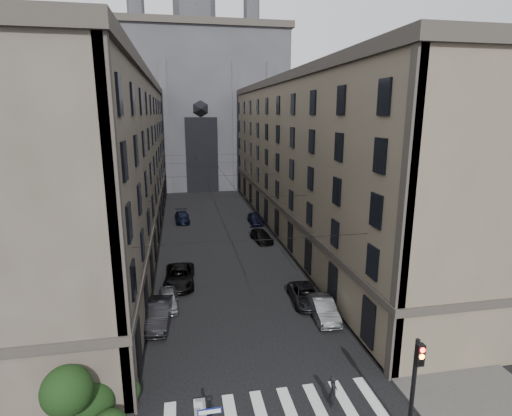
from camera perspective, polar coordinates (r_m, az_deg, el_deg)
sidewalk_left at (r=50.46m, az=-17.58°, el=-4.14°), size 7.00×80.00×0.15m
sidewalk_right at (r=52.18m, az=5.97°, el=-2.99°), size 7.00×80.00×0.15m
zebra_crossing at (r=22.80m, az=2.71°, el=-26.90°), size 11.00×3.20×0.01m
building_left at (r=49.04m, az=-21.78°, el=6.14°), size 13.60×60.60×18.85m
building_right at (r=51.31m, az=9.39°, el=7.19°), size 13.60×60.60×18.85m
gothic_tower at (r=86.98m, az=-8.39°, el=15.29°), size 35.00×23.00×58.00m
traffic_light_right at (r=20.44m, az=21.77°, el=-21.75°), size 0.34×0.50×5.20m
shrub_cluster at (r=21.74m, az=-22.57°, el=-24.31°), size 3.90×4.40×3.90m
tram_wires at (r=48.27m, az=-5.75°, el=4.41°), size 14.00×60.00×0.43m
car_left_near at (r=32.50m, az=-12.46°, el=-12.62°), size 1.76×3.95×1.32m
car_left_midnear at (r=30.17m, az=-13.83°, el=-14.51°), size 2.12×5.06×1.62m
car_left_midfar at (r=36.16m, az=-10.88°, el=-9.58°), size 2.79×5.63×1.54m
car_left_far at (r=56.30m, az=-10.52°, el=-1.27°), size 2.19×4.85×1.38m
car_right_near at (r=30.64m, az=9.58°, el=-14.03°), size 1.80×4.47×1.44m
car_right_midnear at (r=32.67m, az=7.06°, el=-12.26°), size 2.44×4.80×1.30m
car_right_midfar at (r=47.07m, az=0.79°, el=-4.03°), size 2.35×4.60×1.28m
car_right_far at (r=54.45m, az=-0.05°, el=-1.49°), size 1.76×4.36×1.49m
pedestrian at (r=22.82m, az=10.97°, el=-24.31°), size 0.59×0.73×1.74m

